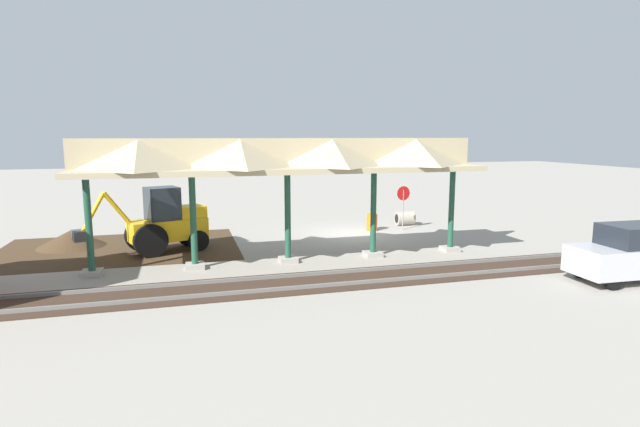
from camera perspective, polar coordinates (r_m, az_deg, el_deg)
The scene contains 10 objects.
ground_plane at distance 25.69m, azimuth 3.52°, elevation -2.34°, with size 120.00×120.00×0.00m, color gray.
dirt_work_zone at distance 24.03m, azimuth -21.93°, elevation -3.75°, with size 10.29×7.00×0.01m, color #42301E.
platform_canopy at distance 19.40m, azimuth -3.78°, elevation 6.42°, with size 15.62×3.20×4.90m.
rail_tracks at distance 18.72m, azimuth 11.34°, elevation -6.67°, with size 60.00×2.58×0.15m.
stop_sign at distance 26.83m, azimuth 9.50°, elevation 1.71°, with size 0.76×0.12×2.35m.
backhoe at distance 22.55m, azimuth -17.37°, elevation -1.05°, with size 5.42×2.84×2.82m.
dirt_mound at distance 25.40m, azimuth -26.49°, elevation -3.40°, with size 5.92×5.92×1.52m, color #42301E.
concrete_pipe at distance 28.47m, azimuth 9.66°, elevation -0.54°, with size 1.02×0.82×0.78m.
distant_parked_car at distance 20.38m, azimuth 32.17°, elevation -3.84°, with size 4.26×1.89×1.98m.
traffic_barrel at distance 26.60m, azimuth 5.96°, elevation -0.99°, with size 0.56×0.56×0.90m, color orange.
Camera 1 is at (8.26, 23.81, 5.00)m, focal length 28.00 mm.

